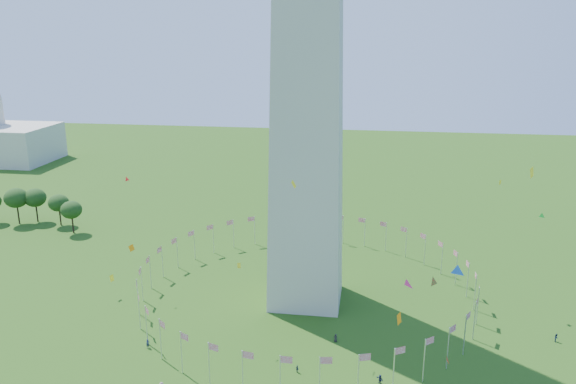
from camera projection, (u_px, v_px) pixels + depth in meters
The scene contains 3 objects.
flag_ring at pixel (306, 282), 137.34m from camera, with size 80.24×80.24×9.00m.
kites_aloft at pixel (398, 276), 102.37m from camera, with size 102.52×75.95×41.37m.
tree_line_west at pixel (16, 209), 190.58m from camera, with size 55.25×15.89×12.25m.
Camera 1 is at (13.98, -75.22, 63.60)m, focal length 35.00 mm.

